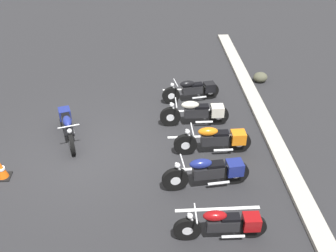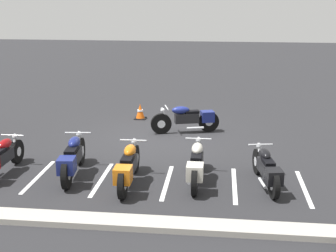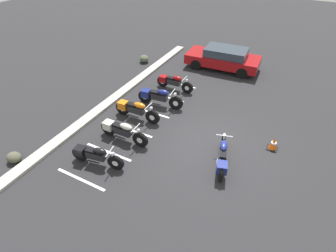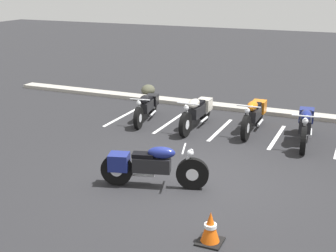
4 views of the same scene
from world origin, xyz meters
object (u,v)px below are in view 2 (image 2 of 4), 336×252
at_px(motorcycle_navy_featured, 189,119).
at_px(parked_bike_1, 196,164).
at_px(parked_bike_0, 267,169).
at_px(parked_bike_2, 128,167).
at_px(parked_bike_4, 1,158).
at_px(traffic_cone, 140,112).
at_px(parked_bike_3, 73,158).

xyz_separation_m(motorcycle_navy_featured, parked_bike_1, (-0.46, 4.06, 0.01)).
xyz_separation_m(parked_bike_0, parked_bike_2, (3.10, 0.31, 0.04)).
height_order(motorcycle_navy_featured, parked_bike_4, motorcycle_navy_featured).
bearing_deg(parked_bike_4, parked_bike_2, -95.15).
bearing_deg(traffic_cone, parked_bike_0, 124.45).
distance_m(parked_bike_4, traffic_cone, 6.09).
distance_m(parked_bike_3, parked_bike_4, 1.74).
distance_m(parked_bike_3, traffic_cone, 5.57).
distance_m(motorcycle_navy_featured, parked_bike_1, 4.09).
xyz_separation_m(parked_bike_0, parked_bike_1, (1.58, -0.04, 0.03)).
relative_size(parked_bike_1, parked_bike_3, 0.97).
bearing_deg(parked_bike_0, traffic_cone, 24.74).
bearing_deg(parked_bike_0, parked_bike_3, 79.22).
xyz_separation_m(motorcycle_navy_featured, parked_bike_4, (4.21, 4.09, -0.02)).
bearing_deg(motorcycle_navy_featured, parked_bike_1, 80.66).
xyz_separation_m(parked_bike_2, parked_bike_4, (3.15, -0.32, -0.03)).
relative_size(parked_bike_2, traffic_cone, 4.20).
height_order(motorcycle_navy_featured, traffic_cone, motorcycle_navy_featured).
height_order(parked_bike_2, traffic_cone, parked_bike_2).
xyz_separation_m(parked_bike_3, parked_bike_4, (1.74, 0.07, -0.04)).
distance_m(motorcycle_navy_featured, parked_bike_0, 4.59).
bearing_deg(motorcycle_navy_featured, parked_bike_3, 42.59).
height_order(parked_bike_2, parked_bike_3, parked_bike_3).
distance_m(parked_bike_1, traffic_cone, 6.01).
bearing_deg(parked_bike_0, motorcycle_navy_featured, 16.77).
bearing_deg(parked_bike_2, motorcycle_navy_featured, -14.31).
bearing_deg(parked_bike_1, motorcycle_navy_featured, 6.66).
bearing_deg(motorcycle_navy_featured, parked_bike_0, 100.62).
bearing_deg(parked_bike_2, parked_bike_1, -77.94).
bearing_deg(parked_bike_2, traffic_cone, 6.32).
relative_size(motorcycle_navy_featured, parked_bike_1, 0.96).
bearing_deg(parked_bike_0, parked_bike_1, 78.73).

